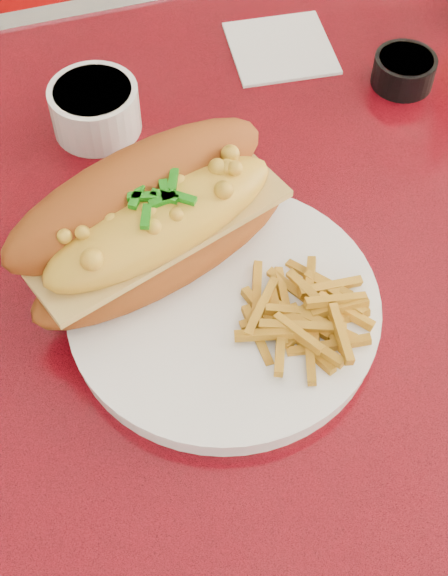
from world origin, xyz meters
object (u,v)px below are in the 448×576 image
object	(u,v)px
sauce_cup_right	(404,69)
booth_bench_far	(145,86)
diner_table	(309,327)
mac_hoagie	(153,220)
fork	(272,252)
dinner_plate	(224,308)
gravy_ramekin	(95,108)

from	to	relation	value
sauce_cup_right	booth_bench_far	bearing A→B (deg)	103.64
diner_table	sauce_cup_right	xyz separation A→B (m)	(0.16, 0.17, 0.18)
mac_hoagie	fork	bearing A→B (deg)	-34.33
dinner_plate	fork	bearing A→B (deg)	34.31
dinner_plate	mac_hoagie	distance (m)	0.09
mac_hoagie	fork	size ratio (longest dim) A/B	1.94
gravy_ramekin	sauce_cup_right	bearing A→B (deg)	-5.64
dinner_plate	mac_hoagie	world-z (taller)	mac_hoagie
booth_bench_far	mac_hoagie	size ratio (longest dim) A/B	4.37
mac_hoagie	diner_table	bearing A→B (deg)	-21.28
mac_hoagie	fork	world-z (taller)	mac_hoagie
gravy_ramekin	sauce_cup_right	xyz separation A→B (m)	(0.32, -0.03, -0.01)
booth_bench_far	sauce_cup_right	distance (m)	0.83
diner_table	dinner_plate	bearing A→B (deg)	-152.86
sauce_cup_right	fork	bearing A→B (deg)	-138.90
diner_table	gravy_ramekin	xyz separation A→B (m)	(-0.17, 0.20, 0.19)
dinner_plate	fork	distance (m)	0.07
booth_bench_far	gravy_ramekin	world-z (taller)	booth_bench_far
mac_hoagie	sauce_cup_right	world-z (taller)	mac_hoagie
diner_table	fork	world-z (taller)	fork
fork	dinner_plate	bearing A→B (deg)	112.21
booth_bench_far	sauce_cup_right	size ratio (longest dim) A/B	15.46
diner_table	gravy_ramekin	bearing A→B (deg)	130.09
dinner_plate	diner_table	bearing A→B (deg)	27.14
booth_bench_far	gravy_ramekin	distance (m)	0.81
fork	sauce_cup_right	world-z (taller)	sauce_cup_right
diner_table	dinner_plate	xyz separation A→B (m)	(-0.12, -0.06, 0.17)
mac_hoagie	gravy_ramekin	size ratio (longest dim) A/B	2.78
mac_hoagie	sauce_cup_right	size ratio (longest dim) A/B	3.54
diner_table	gravy_ramekin	size ratio (longest dim) A/B	12.45
booth_bench_far	mac_hoagie	xyz separation A→B (m)	(-0.16, -0.80, 0.55)
booth_bench_far	dinner_plate	world-z (taller)	booth_bench_far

